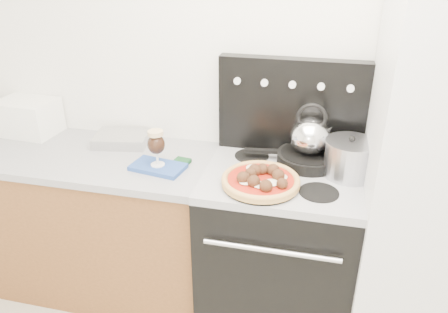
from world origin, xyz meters
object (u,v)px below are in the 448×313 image
(beer_glass, at_px, (157,148))
(tea_kettle, at_px, (310,133))
(fridge, at_px, (439,187))
(base_cabinet, at_px, (93,223))
(oven_mitt, at_px, (158,167))
(stove_body, at_px, (277,252))
(pizza, at_px, (261,179))
(pizza_pan, at_px, (260,185))
(stock_pot, at_px, (349,159))
(skillet, at_px, (308,158))
(toaster_oven, at_px, (28,117))

(beer_glass, xyz_separation_m, tea_kettle, (0.74, 0.20, 0.07))
(fridge, distance_m, tea_kettle, 0.63)
(base_cabinet, height_order, oven_mitt, oven_mitt)
(stove_body, height_order, pizza, pizza)
(pizza_pan, xyz_separation_m, stock_pot, (0.39, 0.20, 0.08))
(stock_pot, bearing_deg, beer_glass, -172.89)
(beer_glass, xyz_separation_m, skillet, (0.74, 0.20, -0.07))
(oven_mitt, bearing_deg, pizza, -8.83)
(oven_mitt, distance_m, skillet, 0.76)
(oven_mitt, relative_size, beer_glass, 1.40)
(beer_glass, distance_m, tea_kettle, 0.77)
(beer_glass, height_order, skillet, beer_glass)
(base_cabinet, xyz_separation_m, beer_glass, (0.48, -0.09, 0.59))
(base_cabinet, xyz_separation_m, oven_mitt, (0.48, -0.09, 0.48))
(stove_body, relative_size, toaster_oven, 2.69)
(stove_body, relative_size, fridge, 0.46)
(fridge, bearing_deg, stock_pot, 168.93)
(pizza, bearing_deg, toaster_oven, 166.42)
(base_cabinet, bearing_deg, tea_kettle, 5.27)
(beer_glass, height_order, stock_pot, beer_glass)
(toaster_oven, distance_m, pizza_pan, 1.50)
(pizza, xyz_separation_m, tea_kettle, (0.20, 0.28, 0.13))
(fridge, relative_size, pizza_pan, 5.45)
(toaster_oven, height_order, stock_pot, toaster_oven)
(skillet, height_order, stock_pot, stock_pot)
(base_cabinet, xyz_separation_m, tea_kettle, (1.22, 0.11, 0.66))
(pizza_pan, xyz_separation_m, pizza, (0.00, 0.00, 0.03))
(tea_kettle, bearing_deg, fridge, -25.06)
(stove_body, relative_size, tea_kettle, 3.97)
(stove_body, distance_m, stock_pot, 0.64)
(stove_body, distance_m, oven_mitt, 0.79)
(toaster_oven, distance_m, stock_pot, 1.85)
(beer_glass, bearing_deg, fridge, 1.69)
(base_cabinet, relative_size, pizza, 4.01)
(beer_glass, height_order, pizza_pan, beer_glass)
(pizza, relative_size, skillet, 1.15)
(base_cabinet, relative_size, stock_pot, 6.20)
(toaster_oven, relative_size, oven_mitt, 1.22)
(fridge, height_order, pizza_pan, fridge)
(stove_body, bearing_deg, pizza, -120.53)
(base_cabinet, relative_size, beer_glass, 7.59)
(pizza, xyz_separation_m, stock_pot, (0.39, 0.20, 0.05))
(toaster_oven, distance_m, oven_mitt, 0.96)
(oven_mitt, xyz_separation_m, stock_pot, (0.93, 0.12, 0.09))
(stove_body, height_order, stock_pot, stock_pot)
(fridge, bearing_deg, beer_glass, -178.31)
(pizza_pan, height_order, pizza, pizza)
(toaster_oven, xyz_separation_m, oven_mitt, (0.92, -0.27, -0.09))
(pizza_pan, bearing_deg, oven_mitt, 171.17)
(tea_kettle, bearing_deg, stove_body, -138.64)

